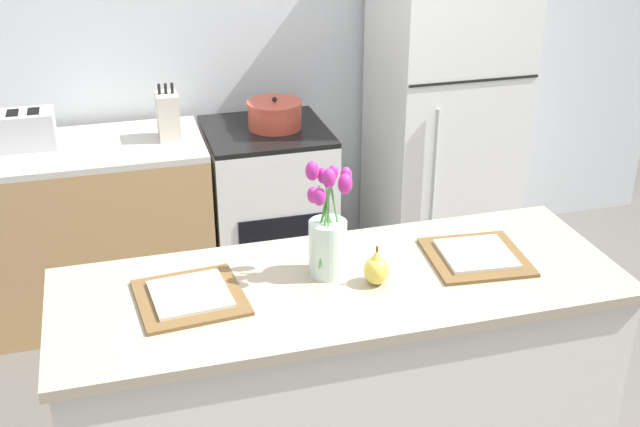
{
  "coord_description": "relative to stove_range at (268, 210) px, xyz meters",
  "views": [
    {
      "loc": [
        -0.65,
        -2.08,
        2.21
      ],
      "look_at": [
        0.0,
        0.25,
        1.06
      ],
      "focal_mm": 45.0,
      "sensor_mm": 36.0,
      "label": 1
    }
  ],
  "objects": [
    {
      "name": "refrigerator",
      "position": [
        0.95,
        0.0,
        0.48
      ],
      "size": [
        0.68,
        0.67,
        1.85
      ],
      "color": "white",
      "rests_on": "ground_plane"
    },
    {
      "name": "back_counter",
      "position": [
        -1.16,
        0.0,
        0.0
      ],
      "size": [
        1.68,
        0.6,
        0.89
      ],
      "color": "tan",
      "rests_on": "ground_plane"
    },
    {
      "name": "knife_block",
      "position": [
        -0.47,
        -0.01,
        0.55
      ],
      "size": [
        0.1,
        0.14,
        0.27
      ],
      "color": "beige",
      "rests_on": "back_counter"
    },
    {
      "name": "toaster",
      "position": [
        -1.12,
        0.05,
        0.53
      ],
      "size": [
        0.28,
        0.18,
        0.17
      ],
      "color": "#B7BABC",
      "rests_on": "back_counter"
    },
    {
      "name": "cooking_pot",
      "position": [
        0.05,
        0.01,
        0.51
      ],
      "size": [
        0.27,
        0.27,
        0.16
      ],
      "color": "#CC4C38",
      "rests_on": "stove_range"
    },
    {
      "name": "stove_range",
      "position": [
        0.0,
        0.0,
        0.0
      ],
      "size": [
        0.6,
        0.61,
        0.89
      ],
      "color": "silver",
      "rests_on": "ground_plane"
    },
    {
      "name": "kitchen_island",
      "position": [
        -0.1,
        -1.6,
        0.03
      ],
      "size": [
        1.8,
        0.66,
        0.94
      ],
      "color": "silver",
      "rests_on": "ground_plane"
    },
    {
      "name": "plate_setting_left",
      "position": [
        -0.57,
        -1.58,
        0.5
      ],
      "size": [
        0.34,
        0.34,
        0.02
      ],
      "color": "brown",
      "rests_on": "kitchen_island"
    },
    {
      "name": "flower_vase",
      "position": [
        -0.13,
        -1.54,
        0.63
      ],
      "size": [
        0.14,
        0.13,
        0.38
      ],
      "color": "silver",
      "rests_on": "kitchen_island"
    },
    {
      "name": "back_wall",
      "position": [
        -0.1,
        0.4,
        0.91
      ],
      "size": [
        5.2,
        0.08,
        2.7
      ],
      "color": "silver",
      "rests_on": "ground_plane"
    },
    {
      "name": "pear_figurine",
      "position": [
        -0.0,
        -1.64,
        0.54
      ],
      "size": [
        0.08,
        0.08,
        0.13
      ],
      "color": "#E5CC4C",
      "rests_on": "kitchen_island"
    },
    {
      "name": "plate_setting_right",
      "position": [
        0.37,
        -1.58,
        0.5
      ],
      "size": [
        0.34,
        0.34,
        0.02
      ],
      "color": "brown",
      "rests_on": "kitchen_island"
    }
  ]
}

